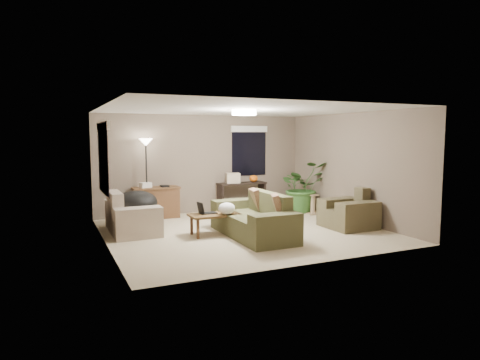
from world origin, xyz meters
name	(u,v)px	position (x,y,z in m)	size (l,w,h in m)	color
room_shell	(244,171)	(0.00, 0.00, 1.25)	(5.50, 5.50, 5.50)	#C7B794
main_sofa	(255,221)	(0.02, -0.47, 0.29)	(0.95, 2.20, 0.85)	#4A4B2D
throw_pillows	(266,203)	(0.27, -0.47, 0.65)	(0.39, 1.40, 0.47)	#8C7251
loveseat	(131,218)	(-2.15, 0.89, 0.30)	(0.90, 1.60, 0.85)	beige
armchair	(349,214)	(2.21, -0.62, 0.30)	(0.95, 1.00, 0.85)	#4B442D
coffee_table	(215,217)	(-0.66, -0.03, 0.36)	(1.00, 0.55, 0.42)	brown
laptop	(205,211)	(-0.83, 0.07, 0.48)	(0.38, 0.24, 0.24)	black
plastic_bag	(227,208)	(-0.46, -0.18, 0.54)	(0.34, 0.31, 0.24)	white
desk	(156,202)	(-1.32, 2.16, 0.38)	(1.10, 0.50, 0.75)	brown
desk_papers	(149,185)	(-1.48, 2.15, 0.80)	(0.69, 0.29, 0.12)	silver
console_table	(242,194)	(0.96, 2.21, 0.44)	(1.30, 0.40, 0.75)	black
pumpkin	(254,179)	(1.31, 2.21, 0.84)	(0.22, 0.22, 0.18)	orange
cardboard_box	(233,178)	(0.71, 2.21, 0.88)	(0.35, 0.26, 0.26)	beige
papasan_chair	(136,206)	(-1.96, 1.28, 0.47)	(1.16, 1.16, 0.80)	black
floor_lamp	(146,152)	(-1.54, 2.18, 1.60)	(0.32, 0.32, 1.91)	black
ceiling_fixture	(244,113)	(0.00, 0.00, 2.44)	(0.50, 0.50, 0.10)	white
houseplant	(302,192)	(2.31, 1.41, 0.51)	(1.19, 1.32, 1.03)	#2D5923
cat_scratching_post	(313,205)	(2.41, 1.05, 0.21)	(0.32, 0.32, 0.50)	tan
window_left	(103,146)	(-2.73, 0.30, 1.78)	(0.05, 1.56, 1.33)	black
window_back	(249,143)	(1.30, 2.48, 1.79)	(1.06, 0.05, 1.33)	black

